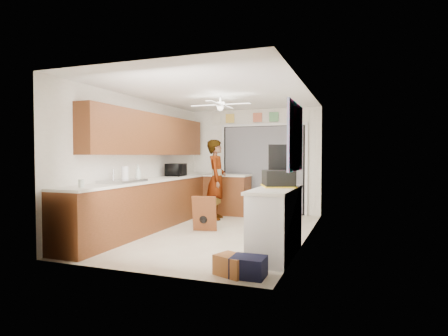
% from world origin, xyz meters
% --- Properties ---
extents(floor, '(5.00, 5.00, 0.00)m').
position_xyz_m(floor, '(0.00, 0.00, 0.00)').
color(floor, beige).
rests_on(floor, ground).
extents(ceiling, '(5.00, 5.00, 0.00)m').
position_xyz_m(ceiling, '(0.00, 0.00, 2.50)').
color(ceiling, white).
rests_on(ceiling, ground).
extents(wall_back, '(3.20, 0.00, 3.20)m').
position_xyz_m(wall_back, '(0.00, 2.50, 1.25)').
color(wall_back, white).
rests_on(wall_back, ground).
extents(wall_front, '(3.20, 0.00, 3.20)m').
position_xyz_m(wall_front, '(0.00, -2.50, 1.25)').
color(wall_front, white).
rests_on(wall_front, ground).
extents(wall_left, '(0.00, 5.00, 5.00)m').
position_xyz_m(wall_left, '(-1.60, 0.00, 1.25)').
color(wall_left, white).
rests_on(wall_left, ground).
extents(wall_right, '(0.00, 5.00, 5.00)m').
position_xyz_m(wall_right, '(1.60, 0.00, 1.25)').
color(wall_right, white).
rests_on(wall_right, ground).
extents(left_base_cabinets, '(0.60, 4.80, 0.90)m').
position_xyz_m(left_base_cabinets, '(-1.30, 0.00, 0.45)').
color(left_base_cabinets, brown).
rests_on(left_base_cabinets, floor).
extents(left_countertop, '(0.62, 4.80, 0.04)m').
position_xyz_m(left_countertop, '(-1.29, 0.00, 0.92)').
color(left_countertop, white).
rests_on(left_countertop, left_base_cabinets).
extents(upper_cabinets, '(0.32, 4.00, 0.80)m').
position_xyz_m(upper_cabinets, '(-1.44, 0.20, 1.80)').
color(upper_cabinets, brown).
rests_on(upper_cabinets, wall_left).
extents(sink_basin, '(0.50, 0.76, 0.06)m').
position_xyz_m(sink_basin, '(-1.29, -1.00, 0.95)').
color(sink_basin, silver).
rests_on(sink_basin, left_countertop).
extents(faucet, '(0.03, 0.03, 0.22)m').
position_xyz_m(faucet, '(-1.48, -1.00, 1.05)').
color(faucet, silver).
rests_on(faucet, left_countertop).
extents(peninsula_base, '(1.00, 0.60, 0.90)m').
position_xyz_m(peninsula_base, '(-0.50, 2.00, 0.45)').
color(peninsula_base, brown).
rests_on(peninsula_base, floor).
extents(peninsula_top, '(1.04, 0.64, 0.04)m').
position_xyz_m(peninsula_top, '(-0.50, 2.00, 0.92)').
color(peninsula_top, white).
rests_on(peninsula_top, peninsula_base).
extents(back_opening_recess, '(2.00, 0.06, 2.10)m').
position_xyz_m(back_opening_recess, '(0.25, 2.47, 1.05)').
color(back_opening_recess, black).
rests_on(back_opening_recess, wall_back).
extents(curtain_panel, '(1.90, 0.03, 2.05)m').
position_xyz_m(curtain_panel, '(0.25, 2.43, 1.05)').
color(curtain_panel, gray).
rests_on(curtain_panel, wall_back).
extents(door_trim_left, '(0.06, 0.04, 2.10)m').
position_xyz_m(door_trim_left, '(-0.77, 2.44, 1.05)').
color(door_trim_left, white).
rests_on(door_trim_left, wall_back).
extents(door_trim_right, '(0.06, 0.04, 2.10)m').
position_xyz_m(door_trim_right, '(1.27, 2.44, 1.05)').
color(door_trim_right, white).
rests_on(door_trim_right, wall_back).
extents(door_trim_head, '(2.10, 0.04, 0.06)m').
position_xyz_m(door_trim_head, '(0.25, 2.44, 2.12)').
color(door_trim_head, white).
rests_on(door_trim_head, wall_back).
extents(header_frame_0, '(0.22, 0.02, 0.22)m').
position_xyz_m(header_frame_0, '(-0.60, 2.47, 2.30)').
color(header_frame_0, '#F5CA51').
rests_on(header_frame_0, wall_back).
extents(header_frame_2, '(0.22, 0.02, 0.22)m').
position_xyz_m(header_frame_2, '(0.10, 2.47, 2.30)').
color(header_frame_2, '#DA7252').
rests_on(header_frame_2, wall_back).
extents(header_frame_3, '(0.22, 0.02, 0.22)m').
position_xyz_m(header_frame_3, '(0.50, 2.47, 2.30)').
color(header_frame_3, '#5FA669').
rests_on(header_frame_3, wall_back).
extents(header_frame_4, '(0.22, 0.02, 0.22)m').
position_xyz_m(header_frame_4, '(0.90, 2.47, 2.30)').
color(header_frame_4, silver).
rests_on(header_frame_4, wall_back).
extents(route66_sign, '(0.22, 0.02, 0.26)m').
position_xyz_m(route66_sign, '(-0.95, 2.47, 2.30)').
color(route66_sign, silver).
rests_on(route66_sign, wall_back).
extents(right_counter_base, '(0.50, 1.40, 0.90)m').
position_xyz_m(right_counter_base, '(1.35, -1.20, 0.45)').
color(right_counter_base, white).
rests_on(right_counter_base, floor).
extents(right_counter_top, '(0.54, 1.44, 0.04)m').
position_xyz_m(right_counter_top, '(1.34, -1.20, 0.92)').
color(right_counter_top, white).
rests_on(right_counter_top, right_counter_base).
extents(abstract_painting, '(0.03, 1.15, 0.95)m').
position_xyz_m(abstract_painting, '(1.58, -1.00, 1.65)').
color(abstract_painting, '#FA5CCD').
rests_on(abstract_painting, wall_right).
extents(ceiling_fan, '(1.14, 1.14, 0.24)m').
position_xyz_m(ceiling_fan, '(0.00, 0.20, 2.32)').
color(ceiling_fan, white).
rests_on(ceiling_fan, ceiling).
extents(microwave, '(0.39, 0.53, 0.27)m').
position_xyz_m(microwave, '(-1.32, 0.98, 1.08)').
color(microwave, black).
rests_on(microwave, left_countertop).
extents(soap_bottle, '(0.15, 0.15, 0.29)m').
position_xyz_m(soap_bottle, '(-1.37, -0.42, 1.08)').
color(soap_bottle, silver).
rests_on(soap_bottle, left_countertop).
extents(jar_b, '(0.10, 0.10, 0.11)m').
position_xyz_m(jar_b, '(-1.26, -2.02, 1.00)').
color(jar_b, silver).
rests_on(jar_b, left_countertop).
extents(paper_towel_roll, '(0.14, 0.14, 0.26)m').
position_xyz_m(paper_towel_roll, '(-1.35, -0.85, 1.07)').
color(paper_towel_roll, white).
rests_on(paper_towel_roll, left_countertop).
extents(suitcase, '(0.58, 0.66, 0.24)m').
position_xyz_m(suitcase, '(1.32, -0.92, 1.06)').
color(suitcase, black).
rests_on(suitcase, right_counter_top).
extents(suitcase_rim, '(0.62, 0.70, 0.02)m').
position_xyz_m(suitcase_rim, '(1.32, -0.92, 0.95)').
color(suitcase_rim, yellow).
rests_on(suitcase_rim, suitcase).
extents(suitcase_lid, '(0.40, 0.18, 0.50)m').
position_xyz_m(suitcase_lid, '(1.32, -0.63, 1.31)').
color(suitcase_lid, black).
rests_on(suitcase_lid, suitcase).
extents(cardboard_box, '(0.45, 0.40, 0.23)m').
position_xyz_m(cardboard_box, '(1.05, -2.20, 0.12)').
color(cardboard_box, '#985530').
rests_on(cardboard_box, floor).
extents(navy_crate, '(0.38, 0.32, 0.23)m').
position_xyz_m(navy_crate, '(1.25, -2.20, 0.12)').
color(navy_crate, black).
rests_on(navy_crate, floor).
extents(cabinet_door_panel, '(0.47, 0.26, 0.65)m').
position_xyz_m(cabinet_door_panel, '(-0.22, -0.04, 0.33)').
color(cabinet_door_panel, brown).
rests_on(cabinet_door_panel, floor).
extents(man, '(0.56, 0.71, 1.73)m').
position_xyz_m(man, '(-0.50, 1.30, 0.87)').
color(man, white).
rests_on(man, floor).
extents(dog, '(0.49, 0.69, 0.50)m').
position_xyz_m(dog, '(-0.38, 0.33, 0.25)').
color(dog, black).
rests_on(dog, floor).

